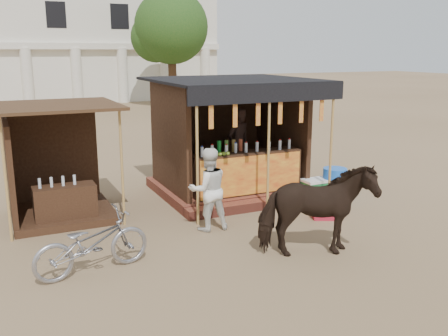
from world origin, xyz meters
TOP-DOWN VIEW (x-y plane):
  - ground at (0.00, 0.00)m, footprint 120.00×120.00m
  - main_stall at (1.02, 3.36)m, footprint 3.60×3.61m
  - secondary_stall at (-3.17, 3.24)m, footprint 2.40×2.40m
  - cow at (0.62, -0.74)m, footprint 2.07×1.37m
  - motorbike at (-2.93, 0.17)m, footprint 1.95×0.98m
  - bystander at (-0.51, 1.21)m, footprint 0.82×0.66m
  - blue_barrel at (3.09, 2.00)m, footprint 0.67×0.67m
  - red_crate at (1.92, 0.80)m, footprint 0.54×0.51m
  - cooler at (2.63, 2.10)m, footprint 0.65×0.45m
  - background_building at (-2.00, 29.94)m, footprint 26.00×7.45m
  - tree at (5.81, 22.14)m, footprint 4.50×4.40m

SIDE VIEW (x-z plane):
  - ground at x=0.00m, z-range 0.00..0.00m
  - red_crate at x=1.92m, z-range 0.00..0.30m
  - cooler at x=2.63m, z-range 0.00..0.46m
  - blue_barrel at x=3.09m, z-range 0.00..0.70m
  - motorbike at x=-2.93m, z-range 0.00..0.98m
  - cow at x=0.62m, z-range 0.00..1.61m
  - bystander at x=-0.51m, z-range 0.00..1.62m
  - secondary_stall at x=-3.17m, z-range -0.34..2.04m
  - main_stall at x=1.02m, z-range -0.36..2.42m
  - background_building at x=-2.00m, z-range -0.11..8.07m
  - tree at x=5.81m, z-range 1.13..8.13m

